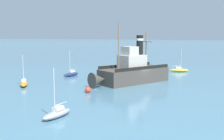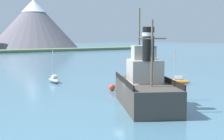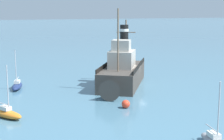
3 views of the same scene
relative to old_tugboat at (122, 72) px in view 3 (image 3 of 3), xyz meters
The scene contains 6 objects.
ground_plane 2.72m from the old_tugboat, behind, with size 600.00×600.00×0.00m, color #477289.
old_tugboat is the anchor object (origin of this frame).
sailboat_yellow 17.39m from the old_tugboat, 110.55° to the right, with size 3.96×2.08×4.90m.
sailboat_orange 17.11m from the old_tugboat, 28.69° to the left, with size 3.00×3.78×4.90m.
sailboat_navy 13.24m from the old_tugboat, 14.42° to the right, with size 2.12×3.96×4.90m.
mooring_buoy 10.15m from the old_tugboat, 69.04° to the left, with size 0.84×0.84×0.84m, color red.
Camera 3 is at (19.18, 39.80, 9.77)m, focal length 55.00 mm.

